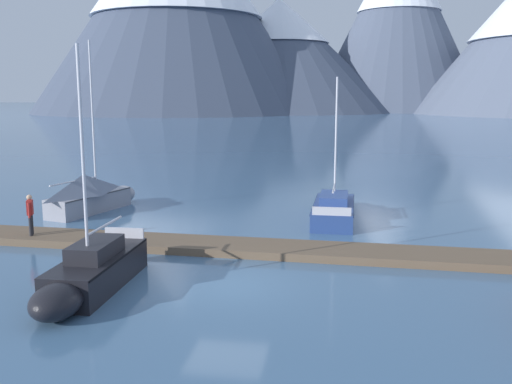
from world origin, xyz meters
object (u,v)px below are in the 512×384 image
object	(u,v)px
sailboat_mid_dock_port	(334,208)
person_on_dock	(30,212)
sailboat_nearest_berth	(91,193)
sailboat_second_berth	(91,273)

from	to	relation	value
sailboat_mid_dock_port	person_on_dock	world-z (taller)	sailboat_mid_dock_port
sailboat_mid_dock_port	sailboat_nearest_berth	bearing A→B (deg)	-178.48
sailboat_mid_dock_port	person_on_dock	distance (m)	13.84
sailboat_nearest_berth	sailboat_second_berth	xyz separation A→B (m)	(5.33, -11.48, -0.34)
sailboat_second_berth	person_on_dock	bearing A→B (deg)	133.74
sailboat_nearest_berth	sailboat_mid_dock_port	distance (m)	12.48
sailboat_nearest_berth	sailboat_mid_dock_port	bearing A→B (deg)	1.52
sailboat_nearest_berth	sailboat_mid_dock_port	size ratio (longest dim) A/B	1.27
sailboat_nearest_berth	person_on_dock	distance (m)	6.23
sailboat_second_berth	person_on_dock	distance (m)	7.32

